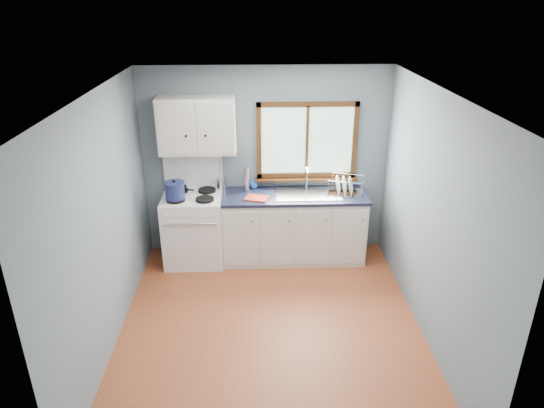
{
  "coord_description": "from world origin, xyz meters",
  "views": [
    {
      "loc": [
        -0.14,
        -4.24,
        3.31
      ],
      "look_at": [
        0.05,
        0.9,
        1.05
      ],
      "focal_mm": 32.0,
      "sensor_mm": 36.0,
      "label": 1
    }
  ],
  "objects_px": {
    "sink": "(308,199)",
    "stockpot": "(175,190)",
    "base_cabinets": "(293,230)",
    "thermos": "(246,180)",
    "skillet": "(178,188)",
    "gas_range": "(194,226)",
    "dish_rack": "(345,189)",
    "utensil_crock": "(221,183)"
  },
  "relations": [
    {
      "from": "thermos",
      "to": "dish_rack",
      "type": "distance_m",
      "value": 1.28
    },
    {
      "from": "base_cabinets",
      "to": "thermos",
      "type": "distance_m",
      "value": 0.92
    },
    {
      "from": "stockpot",
      "to": "utensil_crock",
      "type": "distance_m",
      "value": 0.67
    },
    {
      "from": "sink",
      "to": "stockpot",
      "type": "xyz_separation_m",
      "value": [
        -1.67,
        -0.16,
        0.21
      ]
    },
    {
      "from": "thermos",
      "to": "dish_rack",
      "type": "xyz_separation_m",
      "value": [
        1.27,
        -0.1,
        -0.1
      ]
    },
    {
      "from": "skillet",
      "to": "base_cabinets",
      "type": "bearing_deg",
      "value": 15.17
    },
    {
      "from": "dish_rack",
      "to": "sink",
      "type": "bearing_deg",
      "value": -158.18
    },
    {
      "from": "gas_range",
      "to": "skillet",
      "type": "relative_size",
      "value": 3.75
    },
    {
      "from": "base_cabinets",
      "to": "sink",
      "type": "height_order",
      "value": "sink"
    },
    {
      "from": "skillet",
      "to": "utensil_crock",
      "type": "bearing_deg",
      "value": 30.36
    },
    {
      "from": "utensil_crock",
      "to": "dish_rack",
      "type": "xyz_separation_m",
      "value": [
        1.6,
        -0.19,
        -0.02
      ]
    },
    {
      "from": "utensil_crock",
      "to": "thermos",
      "type": "distance_m",
      "value": 0.35
    },
    {
      "from": "gas_range",
      "to": "sink",
      "type": "bearing_deg",
      "value": 0.71
    },
    {
      "from": "base_cabinets",
      "to": "stockpot",
      "type": "relative_size",
      "value": 5.8
    },
    {
      "from": "skillet",
      "to": "stockpot",
      "type": "bearing_deg",
      "value": -69.96
    },
    {
      "from": "stockpot",
      "to": "base_cabinets",
      "type": "bearing_deg",
      "value": 6.23
    },
    {
      "from": "gas_range",
      "to": "dish_rack",
      "type": "relative_size",
      "value": 2.65
    },
    {
      "from": "skillet",
      "to": "thermos",
      "type": "distance_m",
      "value": 0.89
    },
    {
      "from": "thermos",
      "to": "skillet",
      "type": "bearing_deg",
      "value": -178.5
    },
    {
      "from": "dish_rack",
      "to": "thermos",
      "type": "bearing_deg",
      "value": -166.45
    },
    {
      "from": "stockpot",
      "to": "utensil_crock",
      "type": "height_order",
      "value": "utensil_crock"
    },
    {
      "from": "stockpot",
      "to": "dish_rack",
      "type": "distance_m",
      "value": 2.16
    },
    {
      "from": "sink",
      "to": "thermos",
      "type": "relative_size",
      "value": 2.64
    },
    {
      "from": "gas_range",
      "to": "sink",
      "type": "relative_size",
      "value": 1.62
    },
    {
      "from": "base_cabinets",
      "to": "dish_rack",
      "type": "xyz_separation_m",
      "value": [
        0.66,
        0.03,
        0.57
      ]
    },
    {
      "from": "base_cabinets",
      "to": "skillet",
      "type": "xyz_separation_m",
      "value": [
        -1.49,
        0.11,
        0.57
      ]
    },
    {
      "from": "utensil_crock",
      "to": "thermos",
      "type": "height_order",
      "value": "utensil_crock"
    },
    {
      "from": "base_cabinets",
      "to": "skillet",
      "type": "relative_size",
      "value": 5.1
    },
    {
      "from": "base_cabinets",
      "to": "utensil_crock",
      "type": "distance_m",
      "value": 1.13
    },
    {
      "from": "stockpot",
      "to": "dish_rack",
      "type": "xyz_separation_m",
      "value": [
        2.15,
        0.19,
        -0.09
      ]
    },
    {
      "from": "gas_range",
      "to": "base_cabinets",
      "type": "bearing_deg",
      "value": 0.82
    },
    {
      "from": "base_cabinets",
      "to": "stockpot",
      "type": "height_order",
      "value": "stockpot"
    },
    {
      "from": "sink",
      "to": "stockpot",
      "type": "relative_size",
      "value": 2.63
    },
    {
      "from": "skillet",
      "to": "utensil_crock",
      "type": "distance_m",
      "value": 0.56
    },
    {
      "from": "thermos",
      "to": "sink",
      "type": "bearing_deg",
      "value": -9.65
    },
    {
      "from": "utensil_crock",
      "to": "thermos",
      "type": "relative_size",
      "value": 1.25
    },
    {
      "from": "utensil_crock",
      "to": "thermos",
      "type": "xyz_separation_m",
      "value": [
        0.33,
        -0.08,
        0.08
      ]
    },
    {
      "from": "gas_range",
      "to": "utensil_crock",
      "type": "bearing_deg",
      "value": 32.96
    },
    {
      "from": "utensil_crock",
      "to": "skillet",
      "type": "bearing_deg",
      "value": -169.05
    },
    {
      "from": "sink",
      "to": "dish_rack",
      "type": "bearing_deg",
      "value": 3.61
    },
    {
      "from": "sink",
      "to": "dish_rack",
      "type": "height_order",
      "value": "sink"
    },
    {
      "from": "sink",
      "to": "skillet",
      "type": "bearing_deg",
      "value": 176.2
    }
  ]
}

